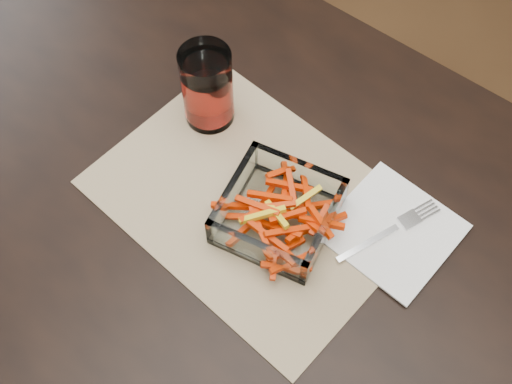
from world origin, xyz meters
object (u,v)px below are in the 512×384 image
Objects in this scene: dining_table at (303,291)px; tumbler at (207,89)px; glass_bowl at (278,213)px; fork at (392,230)px.

tumbler reaches higher than dining_table.
glass_bowl is 1.31× the size of tumbler.
dining_table is at bearing -22.38° from glass_bowl.
glass_bowl reaches higher than dining_table.
glass_bowl is 1.07× the size of fork.
glass_bowl is 0.17m from fork.
fork is (0.14, 0.09, -0.02)m from glass_bowl.
dining_table is 11.41× the size of tumbler.
fork reaches higher than dining_table.
glass_bowl is at bearing 157.62° from dining_table.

